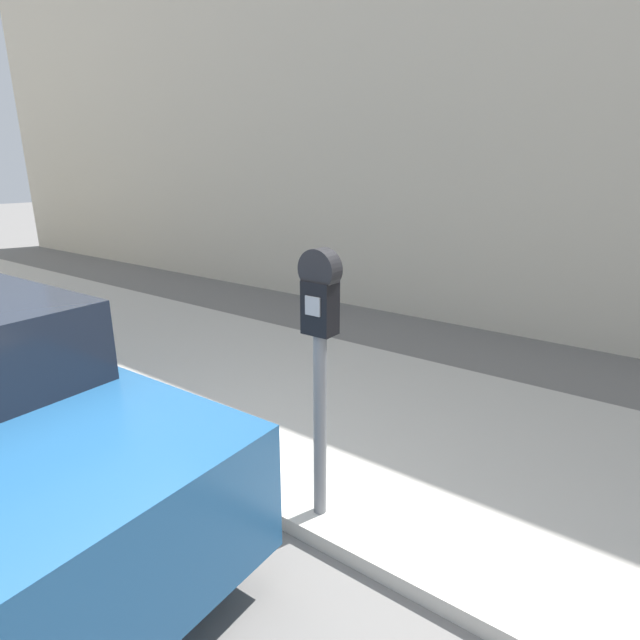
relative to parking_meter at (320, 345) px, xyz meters
The scene contains 4 objects.
ground_plane 1.61m from the parking_meter, 119.55° to the right, with size 60.00×60.00×0.00m, color slate.
sidewalk 1.74m from the parking_meter, 114.31° to the left, with size 24.00×2.80×0.10m.
building_facade 5.02m from the parking_meter, 97.06° to the left, with size 24.00×0.30×6.73m.
parking_meter is the anchor object (origin of this frame).
Camera 1 is at (2.04, -1.05, 2.08)m, focal length 28.00 mm.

